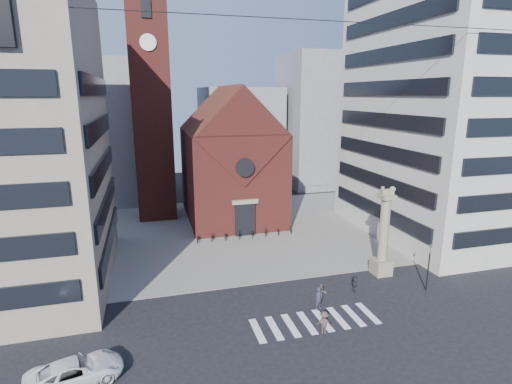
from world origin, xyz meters
TOP-DOWN VIEW (x-y plane):
  - ground at (0.00, 0.00)m, footprint 120.00×120.00m
  - piazza at (0.00, 19.00)m, footprint 46.00×30.00m
  - zebra_crossing at (0.55, -3.00)m, footprint 10.20×3.20m
  - church at (0.00, 25.04)m, footprint 12.00×16.65m
  - campanile at (-10.00, 28.00)m, footprint 5.50×5.50m
  - building_right at (24.00, 12.00)m, footprint 18.00×22.00m
  - bg_block_left at (-20.00, 40.00)m, footprint 16.00×14.00m
  - bg_block_mid at (6.00, 45.00)m, footprint 14.00×12.00m
  - bg_block_right at (22.00, 42.00)m, footprint 16.00×14.00m
  - lion_column at (10.01, 3.00)m, footprint 1.63×1.60m
  - traffic_light at (12.00, -1.00)m, footprint 0.13×0.16m
  - white_car at (-15.93, -5.35)m, footprint 5.98×3.89m
  - pedestrian_0 at (1.55, -1.42)m, footprint 0.81×0.66m
  - pedestrian_1 at (2.18, -0.55)m, footprint 0.89×0.72m
  - pedestrian_2 at (5.72, 0.36)m, footprint 0.45×0.98m
  - pedestrian_3 at (0.54, -4.60)m, footprint 1.30×1.09m
  - scooter_0 at (-5.86, 16.13)m, footprint 0.92×1.64m
  - scooter_1 at (-4.21, 16.13)m, footprint 0.80×1.57m
  - scooter_2 at (-2.57, 16.13)m, footprint 0.92×1.64m
  - scooter_3 at (-0.93, 16.13)m, footprint 0.80×1.57m
  - scooter_4 at (0.71, 16.13)m, footprint 0.92×1.64m
  - scooter_5 at (2.36, 16.13)m, footprint 0.80×1.57m
  - scooter_6 at (4.00, 16.13)m, footprint 0.92×1.64m
  - scooter_7 at (5.64, 16.13)m, footprint 0.80×1.57m

SIDE VIEW (x-z plane):
  - ground at x=0.00m, z-range 0.00..0.00m
  - zebra_crossing at x=0.55m, z-range 0.00..0.01m
  - piazza at x=0.00m, z-range 0.00..0.05m
  - scooter_0 at x=-5.86m, z-range 0.05..0.87m
  - scooter_2 at x=-2.57m, z-range 0.05..0.87m
  - scooter_4 at x=0.71m, z-range 0.05..0.87m
  - scooter_6 at x=4.00m, z-range 0.05..0.87m
  - scooter_1 at x=-4.21m, z-range 0.05..0.96m
  - scooter_3 at x=-0.93m, z-range 0.05..0.96m
  - scooter_5 at x=2.36m, z-range 0.05..0.96m
  - scooter_7 at x=5.64m, z-range 0.05..0.96m
  - white_car at x=-15.93m, z-range 0.00..1.53m
  - pedestrian_2 at x=5.72m, z-range 0.00..1.63m
  - pedestrian_1 at x=2.18m, z-range 0.00..1.70m
  - pedestrian_3 at x=0.54m, z-range 0.00..1.74m
  - pedestrian_0 at x=1.55m, z-range 0.00..1.90m
  - traffic_light at x=12.00m, z-range 0.14..4.44m
  - lion_column at x=10.01m, z-range -0.88..7.79m
  - church at x=0.00m, z-range -1.02..16.98m
  - bg_block_mid at x=6.00m, z-range 0.00..18.00m
  - bg_block_left at x=-20.00m, z-range 0.00..22.00m
  - bg_block_right at x=22.00m, z-range 0.00..24.00m
  - campanile at x=-10.00m, z-range 0.14..31.34m
  - building_right at x=24.00m, z-range 0.00..32.00m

